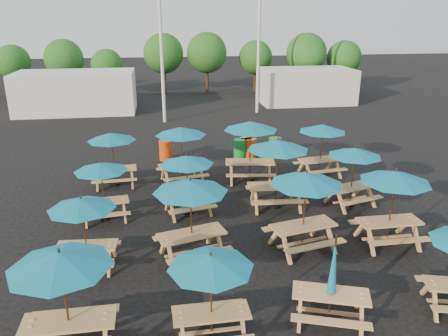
{
  "coord_description": "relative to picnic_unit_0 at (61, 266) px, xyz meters",
  "views": [
    {
      "loc": [
        -2.25,
        -13.7,
        6.51
      ],
      "look_at": [
        0.0,
        1.5,
        1.1
      ],
      "focal_mm": 35.0,
      "sensor_mm": 36.0,
      "label": 1
    }
  ],
  "objects": [
    {
      "name": "picnic_unit_8",
      "position": [
        5.54,
        0.18,
        -1.13
      ],
      "size": [
        2.06,
        1.93,
        2.14
      ],
      "rotation": [
        0.0,
        0.0,
        -0.33
      ],
      "color": "tan",
      "rests_on": "ground"
    },
    {
      "name": "picnic_unit_7",
      "position": [
        2.77,
        9.22,
        0.02
      ],
      "size": [
        2.38,
        2.38,
        2.36
      ],
      "rotation": [
        0.0,
        0.0,
        0.2
      ],
      "color": "tan",
      "rests_on": "ground"
    },
    {
      "name": "picnic_unit_10",
      "position": [
        5.93,
        6.33,
        0.15
      ],
      "size": [
        2.3,
        2.3,
        2.51
      ],
      "rotation": [
        0.0,
        0.0,
        -0.07
      ],
      "color": "tan",
      "rests_on": "ground"
    },
    {
      "name": "picnic_unit_0",
      "position": [
        0.0,
        0.0,
        0.0
      ],
      "size": [
        2.03,
        2.03,
        2.34
      ],
      "rotation": [
        0.0,
        0.0,
        0.01
      ],
      "color": "tan",
      "rests_on": "ground"
    },
    {
      "name": "picnic_unit_9",
      "position": [
        5.93,
        3.31,
        0.06
      ],
      "size": [
        2.47,
        2.47,
        2.4
      ],
      "rotation": [
        0.0,
        0.0,
        0.23
      ],
      "color": "tan",
      "rests_on": "ground"
    },
    {
      "name": "tree_2",
      "position": [
        -2.13,
        29.81,
        0.61
      ],
      "size": [
        2.59,
        2.59,
        3.93
      ],
      "color": "#382314",
      "rests_on": "ground"
    },
    {
      "name": "picnic_unit_1",
      "position": [
        -0.13,
        3.21,
        -0.24
      ],
      "size": [
        1.89,
        1.89,
        2.05
      ],
      "rotation": [
        0.0,
        0.0,
        -0.07
      ],
      "color": "tan",
      "rests_on": "ground"
    },
    {
      "name": "waste_bin_1",
      "position": [
        5.67,
        11.98,
        -1.53
      ],
      "size": [
        0.59,
        0.59,
        0.95
      ],
      "primitive_type": "cylinder",
      "color": "#17832E",
      "rests_on": "ground"
    },
    {
      "name": "picnic_unit_3",
      "position": [
        0.08,
        9.31,
        -0.11
      ],
      "size": [
        1.99,
        1.99,
        2.21
      ],
      "rotation": [
        0.0,
        0.0,
        0.05
      ],
      "color": "tan",
      "rests_on": "ground"
    },
    {
      "name": "tree_6",
      "position": [
        14.5,
        29.05,
        1.42
      ],
      "size": [
        3.38,
        3.38,
        5.13
      ],
      "color": "#382314",
      "rests_on": "ground"
    },
    {
      "name": "picnic_unit_13",
      "position": [
        8.54,
        3.23,
        0.01
      ],
      "size": [
        2.04,
        2.04,
        2.34
      ],
      "rotation": [
        0.0,
        0.0,
        0.01
      ],
      "color": "tan",
      "rests_on": "ground"
    },
    {
      "name": "waste_bin_0",
      "position": [
        2.16,
        12.31,
        -1.53
      ],
      "size": [
        0.59,
        0.59,
        0.95
      ],
      "primitive_type": "cylinder",
      "color": "#E6410D",
      "rests_on": "ground"
    },
    {
      "name": "tree_4",
      "position": [
        6.16,
        30.41,
        1.45
      ],
      "size": [
        3.41,
        3.41,
        5.17
      ],
      "color": "#382314",
      "rests_on": "ground"
    },
    {
      "name": "waste_bin_3",
      "position": [
        6.17,
        12.01,
        -1.53
      ],
      "size": [
        0.59,
        0.59,
        0.95
      ],
      "primitive_type": "cylinder",
      "color": "#E6410D",
      "rests_on": "ground"
    },
    {
      "name": "event_tent_0",
      "position": [
        -3.74,
        24.15,
        -0.61
      ],
      "size": [
        8.0,
        4.0,
        2.8
      ],
      "primitive_type": "cube",
      "color": "silver",
      "rests_on": "ground"
    },
    {
      "name": "picnic_unit_14",
      "position": [
        8.63,
        6.1,
        -0.14
      ],
      "size": [
        2.32,
        2.32,
        2.18
      ],
      "rotation": [
        0.0,
        0.0,
        0.29
      ],
      "color": "tan",
      "rests_on": "ground"
    },
    {
      "name": "waste_bin_4",
      "position": [
        7.38,
        12.0,
        -1.53
      ],
      "size": [
        0.59,
        0.59,
        0.95
      ],
      "primitive_type": "cylinder",
      "color": "#17832E",
      "rests_on": "ground"
    },
    {
      "name": "mast_1",
      "position": [
        8.76,
        22.15,
        3.99
      ],
      "size": [
        0.2,
        0.2,
        12.0
      ],
      "primitive_type": "cylinder",
      "color": "silver",
      "rests_on": "ground"
    },
    {
      "name": "picnic_unit_4",
      "position": [
        2.85,
        -0.05,
        -0.25
      ],
      "size": [
        1.8,
        1.8,
        2.05
      ],
      "rotation": [
        0.0,
        0.0,
        0.02
      ],
      "color": "tan",
      "rests_on": "ground"
    },
    {
      "name": "picnic_unit_11",
      "position": [
        5.54,
        9.04,
        0.17
      ],
      "size": [
        2.46,
        2.46,
        2.54
      ],
      "rotation": [
        0.0,
        0.0,
        -0.14
      ],
      "color": "tan",
      "rests_on": "ground"
    },
    {
      "name": "picnic_unit_6",
      "position": [
        2.8,
        6.24,
        -0.19
      ],
      "size": [
        2.19,
        2.19,
        2.12
      ],
      "rotation": [
        0.0,
        0.0,
        0.24
      ],
      "color": "tan",
      "rests_on": "ground"
    },
    {
      "name": "picnic_unit_15",
      "position": [
        8.59,
        9.15,
        -0.05
      ],
      "size": [
        2.22,
        2.22,
        2.28
      ],
      "rotation": [
        0.0,
        0.0,
        0.15
      ],
      "color": "tan",
      "rests_on": "ground"
    },
    {
      "name": "tree_0",
      "position": [
        -9.81,
        31.4,
        0.82
      ],
      "size": [
        2.8,
        2.8,
        4.24
      ],
      "color": "#382314",
      "rests_on": "ground"
    },
    {
      "name": "tree_5",
      "position": [
        10.49,
        30.83,
        0.96
      ],
      "size": [
        2.94,
        2.94,
        4.45
      ],
      "color": "#382314",
      "rests_on": "ground"
    },
    {
      "name": "tree_3",
      "position": [
        2.51,
        30.87,
        1.4
      ],
      "size": [
        3.36,
        3.36,
        5.09
      ],
      "color": "#382314",
      "rests_on": "ground"
    },
    {
      "name": "tree_1",
      "position": [
        -5.48,
        30.05,
        1.14
      ],
      "size": [
        3.11,
        3.11,
        4.72
      ],
      "color": "#382314",
      "rests_on": "ground"
    },
    {
      "name": "mast_0",
      "position": [
        2.26,
        20.15,
        3.99
      ],
      "size": [
        0.2,
        0.2,
        12.0
      ],
      "primitive_type": "cylinder",
      "color": "silver",
      "rests_on": "ground"
    },
    {
      "name": "waste_bin_2",
      "position": [
        6.02,
        12.23,
        -1.53
      ],
      "size": [
        0.59,
        0.59,
        0.95
      ],
      "primitive_type": "cylinder",
      "color": "gray",
      "rests_on": "ground"
    },
    {
      "name": "tree_7",
      "position": [
        17.89,
        29.07,
        0.98
      ],
      "size": [
        2.95,
        2.95,
        4.48
      ],
      "color": "#382314",
      "rests_on": "ground"
    },
    {
      "name": "event_tent_1",
      "position": [
        13.26,
        25.15,
        -0.71
      ],
      "size": [
        7.0,
        4.0,
        2.6
      ],
      "primitive_type": "cube",
      "color": "silver",
      "rests_on": "ground"
    },
    {
      "name": "picnic_unit_2",
      "position": [
        0.01,
        6.18,
        -0.26
      ],
      "size": [
        1.97,
        1.97,
        2.03
      ],
      "rotation": [
        0.0,
        0.0,
        0.14
      ],
      "color": "tan",
      "rests_on": "ground"
    },
    {
      "name": "ground",
      "position": [
        4.26,
        6.15,
        -2.01
      ],
      "size": [
        120.0,
        120.0,
        0.0
      ],
      "primitive_type": "plane",
      "color": "black",
      "rests_on": "ground"
    },
    {
      "name": "picnic_unit_5",
      "position": [
        2.71,
        3.27,
        0.03
      ],
      "size": [
        2.51,
        2.51,
        2.38
      ],
      "rotation": [
        0.0,
        0.0,
        0.27
      ],
      "color": "tan",
      "rests_on": "ground"
    }
  ]
}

